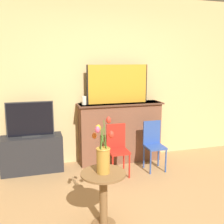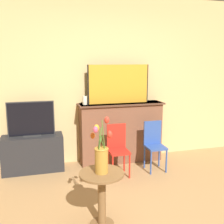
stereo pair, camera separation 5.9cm
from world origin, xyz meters
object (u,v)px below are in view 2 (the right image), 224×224
object	(u,v)px
painting	(119,84)
chair_red	(118,146)
tv_monitor	(31,119)
chair_blue	(154,142)
vase_tulips	(101,155)

from	to	relation	value
painting	chair_red	bearing A→B (deg)	-107.81
tv_monitor	chair_blue	bearing A→B (deg)	-13.52
painting	tv_monitor	world-z (taller)	painting
painting	chair_blue	size ratio (longest dim) A/B	1.34
chair_blue	chair_red	bearing A→B (deg)	-176.43
tv_monitor	chair_blue	size ratio (longest dim) A/B	0.90
chair_red	chair_blue	xyz separation A→B (m)	(0.60, 0.04, 0.00)
tv_monitor	vase_tulips	world-z (taller)	vase_tulips
chair_blue	vase_tulips	xyz separation A→B (m)	(-1.11, -1.19, 0.33)
chair_red	painting	bearing A→B (deg)	72.19
painting	chair_red	world-z (taller)	painting
painting	chair_blue	world-z (taller)	painting
painting	vase_tulips	distance (m)	1.87
painting	chair_blue	xyz separation A→B (m)	(0.44, -0.47, -0.87)
chair_blue	vase_tulips	size ratio (longest dim) A/B	1.33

